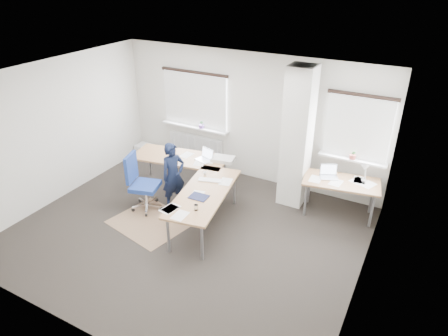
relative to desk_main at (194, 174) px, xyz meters
The scene contains 8 objects.
ground 1.17m from the desk_main, 66.53° to the right, with size 6.00×6.00×0.00m, color black.
room_shell 1.26m from the desk_main, 36.25° to the right, with size 6.04×5.04×2.82m.
floor_mat 1.22m from the desk_main, 113.56° to the right, with size 1.36×1.15×0.01m, color #88664A.
white_crate 2.76m from the desk_main, 149.18° to the left, with size 0.47×0.33×0.28m, color white.
desk_main is the anchor object (origin of this frame).
desk_side 2.83m from the desk_main, 21.54° to the left, with size 1.50×0.93×1.22m.
task_chair 1.05m from the desk_main, 143.85° to the right, with size 0.65×0.63×1.16m.
person 0.39m from the desk_main, 147.66° to the right, with size 0.49×0.32×1.35m, color black.
Camera 1 is at (3.40, -4.90, 4.37)m, focal length 32.00 mm.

